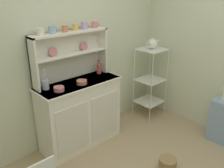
% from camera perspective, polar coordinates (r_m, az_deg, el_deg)
% --- Properties ---
extents(wall_back, '(3.84, 0.05, 2.50)m').
position_cam_1_polar(wall_back, '(3.23, -10.17, 7.66)').
color(wall_back, beige).
rests_on(wall_back, ground).
extents(hutch_cabinet, '(1.11, 0.45, 0.90)m').
position_cam_1_polar(hutch_cabinet, '(3.30, -7.47, -6.68)').
color(hutch_cabinet, white).
rests_on(hutch_cabinet, ground).
extents(hutch_shelf_unit, '(1.03, 0.18, 0.62)m').
position_cam_1_polar(hutch_shelf_unit, '(3.13, -9.94, 7.48)').
color(hutch_shelf_unit, silver).
rests_on(hutch_shelf_unit, hutch_cabinet).
extents(bakers_rack, '(0.41, 0.38, 1.13)m').
position_cam_1_polar(bakers_rack, '(3.97, 8.96, 1.72)').
color(bakers_rack, silver).
rests_on(bakers_rack, ground).
extents(floor_basket, '(0.21, 0.21, 0.15)m').
position_cam_1_polar(floor_basket, '(3.10, 12.84, -17.77)').
color(floor_basket, '#93754C').
rests_on(floor_basket, ground).
extents(cup_cream_0, '(0.09, 0.08, 0.08)m').
position_cam_1_polar(cup_cream_0, '(2.85, -16.37, 11.63)').
color(cup_cream_0, silver).
rests_on(cup_cream_0, hutch_shelf_unit).
extents(cup_sky_1, '(0.10, 0.08, 0.09)m').
position_cam_1_polar(cup_sky_1, '(2.92, -13.74, 12.20)').
color(cup_sky_1, '#8EB2D1').
rests_on(cup_sky_1, hutch_shelf_unit).
extents(cup_terracotta_2, '(0.08, 0.07, 0.08)m').
position_cam_1_polar(cup_terracotta_2, '(3.00, -10.96, 12.56)').
color(cup_terracotta_2, '#C67556').
rests_on(cup_terracotta_2, hutch_shelf_unit).
extents(cup_gold_3, '(0.08, 0.07, 0.08)m').
position_cam_1_polar(cup_gold_3, '(3.08, -8.55, 12.98)').
color(cup_gold_3, '#DBB760').
rests_on(cup_gold_3, hutch_shelf_unit).
extents(cup_lilac_4, '(0.10, 0.08, 0.09)m').
position_cam_1_polar(cup_lilac_4, '(3.16, -6.45, 13.38)').
color(cup_lilac_4, '#B79ECC').
rests_on(cup_lilac_4, hutch_shelf_unit).
extents(cup_rose_5, '(0.09, 0.08, 0.09)m').
position_cam_1_polar(cup_rose_5, '(3.26, -4.06, 13.66)').
color(cup_rose_5, '#D17A84').
rests_on(cup_rose_5, hutch_shelf_unit).
extents(bowl_mixing_large, '(0.12, 0.12, 0.05)m').
position_cam_1_polar(bowl_mixing_large, '(2.89, -12.28, -1.12)').
color(bowl_mixing_large, '#D17A84').
rests_on(bowl_mixing_large, hutch_cabinet).
extents(bowl_floral_medium, '(0.13, 0.13, 0.05)m').
position_cam_1_polar(bowl_floral_medium, '(3.05, -7.08, 0.44)').
color(bowl_floral_medium, '#C67556').
rests_on(bowl_floral_medium, hutch_cabinet).
extents(jam_bottle, '(0.06, 0.06, 0.19)m').
position_cam_1_polar(jam_bottle, '(3.38, -3.09, 3.72)').
color(jam_bottle, '#B74C47').
rests_on(jam_bottle, hutch_cabinet).
extents(utensil_jar, '(0.08, 0.08, 0.25)m').
position_cam_1_polar(utensil_jar, '(2.96, -15.27, -0.09)').
color(utensil_jar, '#B2B7C6').
rests_on(utensil_jar, hutch_cabinet).
extents(porcelain_teapot, '(0.25, 0.16, 0.18)m').
position_cam_1_polar(porcelain_teapot, '(3.82, 9.41, 9.24)').
color(porcelain_teapot, white).
rests_on(porcelain_teapot, bakers_rack).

